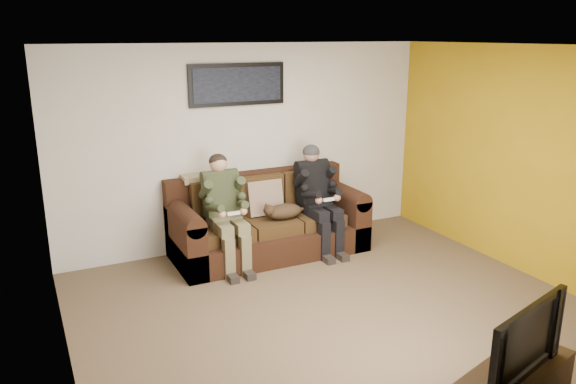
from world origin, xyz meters
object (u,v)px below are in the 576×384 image
person_right (317,192)px  cat (283,211)px  sofa (266,223)px  framed_poster (237,84)px  person_left (224,205)px  television (515,337)px

person_right → cat: person_right is taller
sofa → framed_poster: size_ratio=1.93×
sofa → person_right: 0.77m
cat → person_right: bearing=3.4°
sofa → framed_poster: bearing=117.8°
person_right → cat: bearing=-176.6°
person_left → framed_poster: framed_poster is taller
sofa → television: size_ratio=2.49×
person_left → cat: person_left is taller
sofa → cat: bearing=-61.7°
sofa → person_right: person_right is taller
person_left → framed_poster: size_ratio=1.07×
television → person_right: bearing=67.4°
person_left → cat: 0.77m
framed_poster → television: 4.42m
person_right → television: (-0.41, -3.58, -0.09)m
sofa → television: bearing=-86.8°
framed_poster → sofa: bearing=-62.2°
person_left → person_right: size_ratio=0.99×
person_right → sofa: bearing=162.0°
cat → framed_poster: 1.67m
person_right → framed_poster: bearing=144.7°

